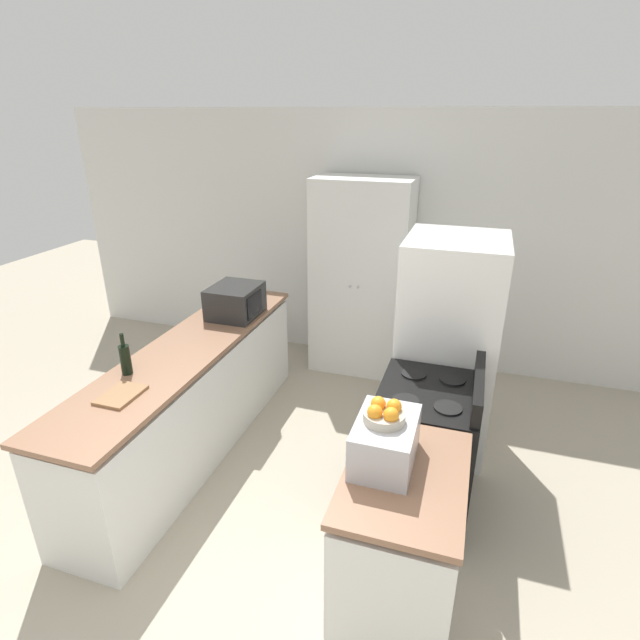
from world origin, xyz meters
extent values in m
cube|color=silver|center=(0.00, 3.59, 1.30)|extent=(7.00, 0.06, 2.60)
cube|color=silver|center=(-0.91, 1.46, 0.42)|extent=(0.58, 2.67, 0.84)
cube|color=#896047|center=(-0.91, 1.46, 0.89)|extent=(0.60, 2.72, 0.04)
cube|color=silver|center=(0.91, 0.54, 0.42)|extent=(0.58, 0.87, 0.84)
cube|color=#896047|center=(0.91, 0.54, 0.89)|extent=(0.60, 0.89, 0.04)
cube|color=silver|center=(0.01, 3.27, 0.99)|extent=(0.96, 0.56, 1.99)
sphere|color=#B2B2B7|center=(-0.03, 2.98, 0.99)|extent=(0.03, 0.03, 0.03)
sphere|color=#B2B2B7|center=(0.05, 2.98, 0.99)|extent=(0.03, 0.03, 0.03)
cube|color=black|center=(0.93, 1.38, 0.46)|extent=(0.64, 0.75, 0.91)
cube|color=black|center=(0.60, 1.38, 0.34)|extent=(0.02, 0.66, 0.50)
cube|color=black|center=(1.22, 1.38, 0.99)|extent=(0.06, 0.71, 0.16)
cylinder|color=black|center=(0.80, 1.20, 0.92)|extent=(0.17, 0.17, 0.01)
cylinder|color=black|center=(0.80, 1.57, 0.92)|extent=(0.17, 0.17, 0.01)
cylinder|color=black|center=(1.06, 1.20, 0.92)|extent=(0.17, 0.17, 0.01)
cylinder|color=black|center=(1.06, 1.57, 0.92)|extent=(0.17, 0.17, 0.01)
cube|color=white|center=(0.97, 2.20, 0.86)|extent=(0.73, 0.79, 1.73)
cylinder|color=gray|center=(0.59, 1.98, 0.95)|extent=(0.02, 0.02, 0.95)
cube|color=black|center=(-0.83, 2.15, 1.05)|extent=(0.39, 0.45, 0.27)
cube|color=black|center=(-0.63, 2.12, 1.05)|extent=(0.01, 0.28, 0.19)
cylinder|color=black|center=(-1.06, 0.97, 1.01)|extent=(0.07, 0.07, 0.21)
cylinder|color=black|center=(-1.06, 0.97, 1.16)|extent=(0.03, 0.03, 0.09)
cube|color=#B2B2B7|center=(0.79, 0.61, 1.03)|extent=(0.30, 0.43, 0.24)
cube|color=black|center=(0.63, 0.61, 1.03)|extent=(0.01, 0.30, 0.14)
cylinder|color=#B2A893|center=(0.77, 0.61, 1.18)|extent=(0.21, 0.21, 0.05)
sphere|color=orange|center=(0.81, 0.65, 1.22)|extent=(0.08, 0.08, 0.08)
sphere|color=orange|center=(0.73, 0.65, 1.22)|extent=(0.08, 0.08, 0.08)
sphere|color=orange|center=(0.73, 0.57, 1.22)|extent=(0.08, 0.08, 0.08)
sphere|color=orange|center=(0.81, 0.57, 1.22)|extent=(0.08, 0.08, 0.08)
cube|color=#8E6642|center=(-0.91, 0.71, 0.92)|extent=(0.21, 0.29, 0.02)
camera|label=1|loc=(1.12, -1.47, 2.57)|focal=28.00mm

